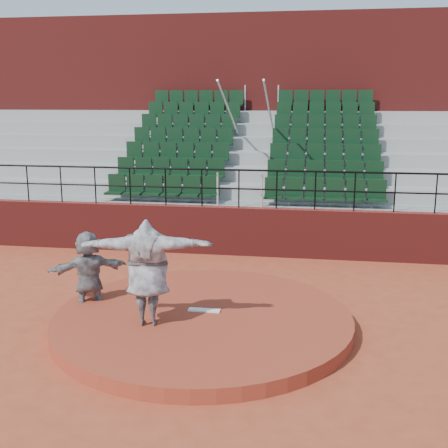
{
  "coord_description": "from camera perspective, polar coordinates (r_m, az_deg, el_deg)",
  "views": [
    {
      "loc": [
        1.93,
        -9.57,
        4.16
      ],
      "look_at": [
        0.0,
        2.5,
        1.4
      ],
      "focal_mm": 45.0,
      "sensor_mm": 36.0,
      "label": 1
    }
  ],
  "objects": [
    {
      "name": "fielder",
      "position": [
        11.31,
        -13.6,
        -4.78
      ],
      "size": [
        1.58,
        1.17,
        1.65
      ],
      "primitive_type": "imported",
      "rotation": [
        0.0,
        0.0,
        3.65
      ],
      "color": "black",
      "rests_on": "ground"
    },
    {
      "name": "seating_deck",
      "position": [
        18.52,
        3.01,
        4.26
      ],
      "size": [
        24.0,
        5.97,
        4.63
      ],
      "color": "gray",
      "rests_on": "ground"
    },
    {
      "name": "boundary_wall",
      "position": [
        15.11,
        1.5,
        -0.72
      ],
      "size": [
        24.0,
        0.3,
        1.3
      ],
      "primitive_type": "cube",
      "color": "maroon",
      "rests_on": "ground"
    },
    {
      "name": "press_box_facade",
      "position": [
        22.26,
        4.19,
        11.11
      ],
      "size": [
        24.0,
        3.0,
        7.1
      ],
      "primitive_type": "cube",
      "color": "maroon",
      "rests_on": "ground"
    },
    {
      "name": "wall_railing",
      "position": [
        14.85,
        1.53,
        4.47
      ],
      "size": [
        24.04,
        0.05,
        1.03
      ],
      "color": "black",
      "rests_on": "boundary_wall"
    },
    {
      "name": "pitchers_mound",
      "position": [
        10.56,
        -2.17,
        -9.74
      ],
      "size": [
        5.5,
        5.5,
        0.25
      ],
      "primitive_type": "cylinder",
      "color": "#973722",
      "rests_on": "ground"
    },
    {
      "name": "pitching_rubber",
      "position": [
        10.64,
        -2.02,
        -8.74
      ],
      "size": [
        0.6,
        0.15,
        0.03
      ],
      "primitive_type": "cube",
      "color": "white",
      "rests_on": "pitchers_mound"
    },
    {
      "name": "ground",
      "position": [
        10.61,
        -2.17,
        -10.37
      ],
      "size": [
        90.0,
        90.0,
        0.0
      ],
      "primitive_type": "plane",
      "color": "#A23F24",
      "rests_on": "ground"
    },
    {
      "name": "pitcher",
      "position": [
        9.86,
        -7.8,
        -4.88
      ],
      "size": [
        2.4,
        0.99,
        1.89
      ],
      "primitive_type": "imported",
      "rotation": [
        0.0,
        0.0,
        3.3
      ],
      "color": "black",
      "rests_on": "pitchers_mound"
    }
  ]
}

